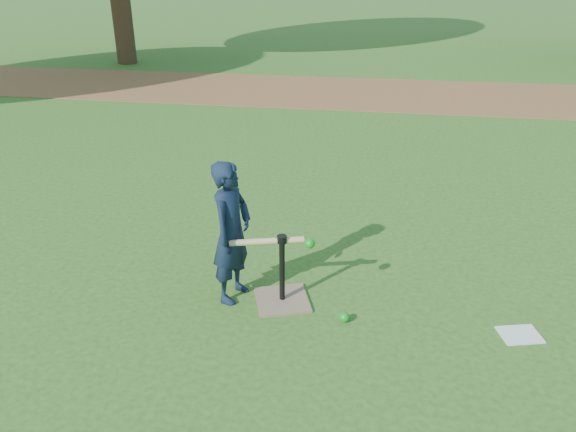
# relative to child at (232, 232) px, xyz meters

# --- Properties ---
(ground) EXTENTS (80.00, 80.00, 0.00)m
(ground) POSITION_rel_child_xyz_m (0.48, 0.30, -0.60)
(ground) COLOR #285116
(ground) RESTS_ON ground
(dirt_strip) EXTENTS (24.00, 3.00, 0.01)m
(dirt_strip) POSITION_rel_child_xyz_m (0.48, 7.80, -0.60)
(dirt_strip) COLOR brown
(dirt_strip) RESTS_ON ground
(child) EXTENTS (0.39, 0.50, 1.21)m
(child) POSITION_rel_child_xyz_m (0.00, 0.00, 0.00)
(child) COLOR black
(child) RESTS_ON ground
(wiffle_ball_ground) EXTENTS (0.08, 0.08, 0.08)m
(wiffle_ball_ground) POSITION_rel_child_xyz_m (0.95, -0.22, -0.56)
(wiffle_ball_ground) COLOR #0C881A
(wiffle_ball_ground) RESTS_ON ground
(clipboard) EXTENTS (0.35, 0.30, 0.01)m
(clipboard) POSITION_rel_child_xyz_m (2.29, -0.18, -0.60)
(clipboard) COLOR silver
(clipboard) RESTS_ON ground
(batting_tee) EXTENTS (0.55, 0.55, 0.61)m
(batting_tee) POSITION_rel_child_xyz_m (0.41, -0.01, -0.49)
(batting_tee) COLOR #79624D
(batting_tee) RESTS_ON ground
(swing_action) EXTENTS (0.73, 0.21, 0.10)m
(swing_action) POSITION_rel_child_xyz_m (0.34, -0.05, -0.03)
(swing_action) COLOR tan
(swing_action) RESTS_ON ground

